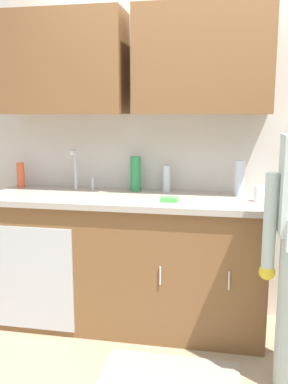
# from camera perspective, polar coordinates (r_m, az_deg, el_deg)

# --- Properties ---
(kitchen_wall_with_uppers) EXTENTS (4.80, 0.44, 2.70)m
(kitchen_wall_with_uppers) POSITION_cam_1_polar(r_m,az_deg,el_deg) (3.12, 6.35, 9.92)
(kitchen_wall_with_uppers) COLOR beige
(kitchen_wall_with_uppers) RESTS_ON ground
(counter_cabinet) EXTENTS (1.90, 0.62, 0.90)m
(counter_cabinet) POSITION_cam_1_polar(r_m,az_deg,el_deg) (3.08, -2.32, -9.52)
(counter_cabinet) COLOR brown
(counter_cabinet) RESTS_ON ground
(countertop) EXTENTS (1.96, 0.66, 0.04)m
(countertop) POSITION_cam_1_polar(r_m,az_deg,el_deg) (2.95, -2.33, -0.90)
(countertop) COLOR #A8A093
(countertop) RESTS_ON counter_cabinet
(sink) EXTENTS (0.50, 0.36, 0.35)m
(sink) POSITION_cam_1_polar(r_m,az_deg,el_deg) (3.07, -9.34, -0.50)
(sink) COLOR #B7BABF
(sink) RESTS_ON counter_cabinet
(floor_mat) EXTENTS (0.80, 0.50, 0.01)m
(floor_mat) POSITION_cam_1_polar(r_m,az_deg,el_deg) (2.65, 3.37, -23.95)
(floor_mat) COLOR gray
(floor_mat) RESTS_ON ground
(bottle_dish_liquid) EXTENTS (0.08, 0.08, 0.26)m
(bottle_dish_liquid) POSITION_cam_1_polar(r_m,az_deg,el_deg) (3.12, -1.14, 2.46)
(bottle_dish_liquid) COLOR #2D8C4C
(bottle_dish_liquid) RESTS_ON countertop
(bottle_cleaner_spray) EXTENTS (0.06, 0.06, 0.19)m
(bottle_cleaner_spray) POSITION_cam_1_polar(r_m,az_deg,el_deg) (3.09, 3.06, 1.81)
(bottle_cleaner_spray) COLOR silver
(bottle_cleaner_spray) RESTS_ON countertop
(bottle_water_tall) EXTENTS (0.06, 0.06, 0.19)m
(bottle_water_tall) POSITION_cam_1_polar(r_m,az_deg,el_deg) (3.41, -16.25, 2.21)
(bottle_water_tall) COLOR #E05933
(bottle_water_tall) RESTS_ON countertop
(bottle_water_short) EXTENTS (0.08, 0.08, 0.24)m
(bottle_water_short) POSITION_cam_1_polar(r_m,az_deg,el_deg) (3.02, 12.71, 1.84)
(bottle_water_short) COLOR silver
(bottle_water_short) RESTS_ON countertop
(cup_by_sink) EXTENTS (0.08, 0.08, 0.10)m
(cup_by_sink) POSITION_cam_1_polar(r_m,az_deg,el_deg) (2.84, 15.29, -0.26)
(cup_by_sink) COLOR white
(cup_by_sink) RESTS_ON countertop
(knife_on_counter) EXTENTS (0.24, 0.05, 0.01)m
(knife_on_counter) POSITION_cam_1_polar(r_m,az_deg,el_deg) (2.84, 9.58, -1.05)
(knife_on_counter) COLOR silver
(knife_on_counter) RESTS_ON countertop
(sponge) EXTENTS (0.11, 0.07, 0.03)m
(sponge) POSITION_cam_1_polar(r_m,az_deg,el_deg) (2.76, 3.40, -0.99)
(sponge) COLOR #4CBF4C
(sponge) RESTS_ON countertop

